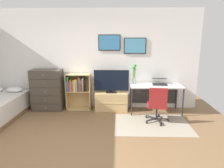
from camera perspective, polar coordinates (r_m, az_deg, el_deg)
ground_plane at (r=3.72m, az=-12.73°, el=-18.71°), size 7.20×7.20×0.00m
wall_back_with_posters at (r=5.58m, az=-7.15°, el=6.92°), size 6.12×0.09×2.70m
area_rug at (r=4.77m, az=11.33°, el=-11.17°), size 1.70×1.20×0.01m
dresser at (r=5.72m, az=-17.90°, el=-1.59°), size 0.82×0.46×1.12m
bookshelf at (r=5.55m, az=-9.87°, el=-1.14°), size 0.66×0.30×0.99m
tv_stand at (r=5.50m, az=-0.17°, el=-4.90°), size 0.87×0.41×0.49m
television at (r=5.33m, az=-0.19°, el=0.74°), size 0.93×0.16×0.62m
desk at (r=5.45m, az=12.16°, el=-1.38°), size 1.34×0.64×0.74m
office_chair at (r=4.72m, az=12.79°, el=-5.60°), size 0.57×0.58×0.86m
laptop at (r=5.45m, az=13.40°, el=0.65°), size 0.40×0.43×0.16m
computer_mouse at (r=5.42m, az=16.14°, el=-0.12°), size 0.06×0.10×0.03m
bamboo_vase at (r=5.39m, az=6.32°, el=3.10°), size 0.11×0.10×0.51m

